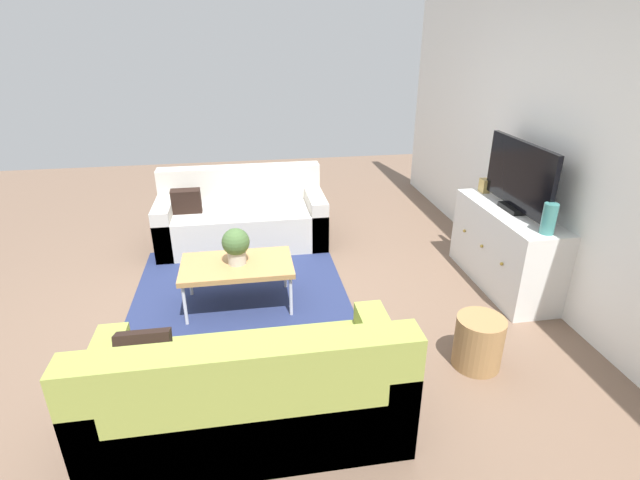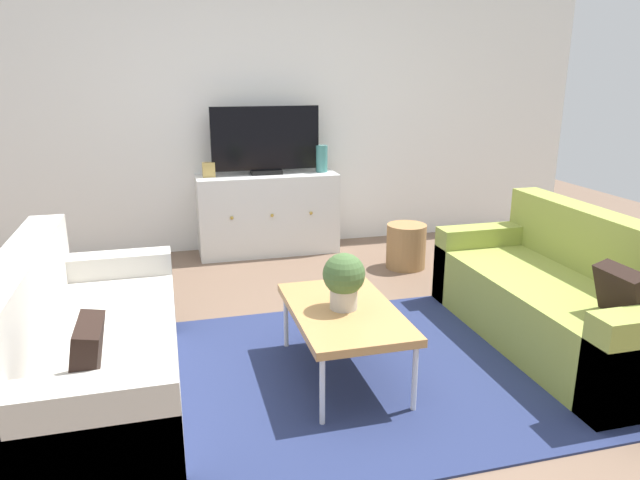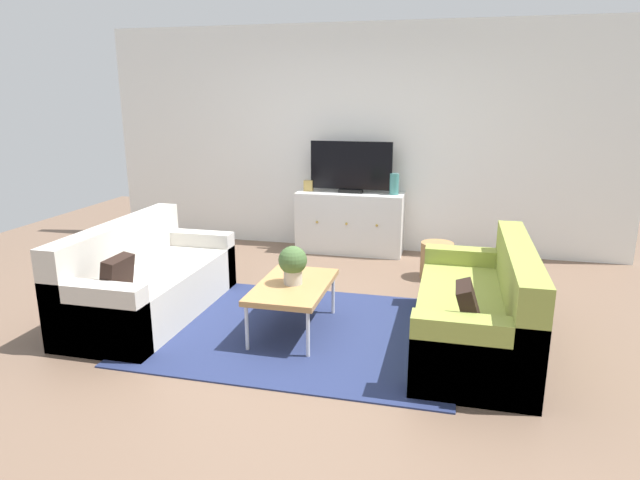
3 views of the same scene
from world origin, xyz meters
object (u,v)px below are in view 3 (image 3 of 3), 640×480
coffee_table (293,288)px  couch_left_side (144,284)px  potted_plant (293,263)px  glass_vase (394,184)px  wicker_basket (437,260)px  flat_screen_tv (351,167)px  mantel_clock (309,186)px  couch_right_side (483,314)px  tv_console (350,223)px

coffee_table → couch_left_side: bearing=177.7°
potted_plant → glass_vase: glass_vase is taller
potted_plant → wicker_basket: size_ratio=0.81×
flat_screen_tv → glass_vase: (0.52, -0.02, -0.18)m
coffee_table → mantel_clock: bearing=102.0°
couch_right_side → potted_plant: 1.52m
potted_plant → couch_left_side: bearing=177.9°
coffee_table → potted_plant: potted_plant is taller
couch_right_side → mantel_clock: bearing=130.1°
mantel_clock → coffee_table: bearing=-78.0°
potted_plant → wicker_basket: bearing=56.9°
flat_screen_tv → glass_vase: flat_screen_tv is taller
couch_left_side → wicker_basket: bearing=33.2°
glass_vase → mantel_clock: bearing=180.0°
couch_left_side → couch_right_side: size_ratio=1.00×
coffee_table → potted_plant: 0.20m
tv_console → mantel_clock: mantel_clock is taller
couch_left_side → wicker_basket: couch_left_side is taller
couch_left_side → potted_plant: bearing=-2.1°
tv_console → flat_screen_tv: size_ratio=1.31×
couch_right_side → wicker_basket: couch_right_side is taller
flat_screen_tv → wicker_basket: 1.58m
couch_right_side → potted_plant: bearing=-178.1°
couch_left_side → tv_console: (1.39, 2.37, 0.09)m
couch_left_side → glass_vase: (1.91, 2.37, 0.59)m
couch_right_side → coffee_table: couch_right_side is taller
couch_right_side → mantel_clock: size_ratio=13.77×
potted_plant → tv_console: 2.43m
coffee_table → mantel_clock: size_ratio=7.19×
flat_screen_tv → couch_right_side: bearing=-58.3°
coffee_table → flat_screen_tv: (0.01, 2.45, 0.67)m
wicker_basket → glass_vase: bearing=126.0°
couch_left_side → wicker_basket: 2.95m
couch_right_side → coffee_table: bearing=-177.8°
coffee_table → glass_vase: 2.53m
tv_console → potted_plant: bearing=-90.2°
couch_right_side → coffee_table: 1.49m
tv_console → wicker_basket: tv_console is taller
wicker_basket → flat_screen_tv: bearing=144.0°
mantel_clock → wicker_basket: 1.87m
couch_right_side → glass_vase: bearing=111.9°
couch_left_side → coffee_table: size_ratio=1.92×
coffee_table → mantel_clock: 2.52m
couch_left_side → mantel_clock: size_ratio=13.77×
flat_screen_tv → glass_vase: 0.55m
couch_left_side → glass_vase: size_ratio=7.23×
couch_right_side → wicker_basket: (-0.40, 1.61, -0.08)m
couch_right_side → glass_vase: 2.63m
couch_left_side → wicker_basket: (2.46, 1.61, -0.08)m
potted_plant → wicker_basket: potted_plant is taller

